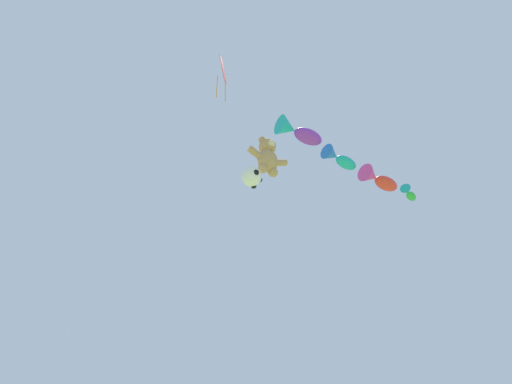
{
  "coord_description": "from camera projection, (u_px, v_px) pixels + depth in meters",
  "views": [
    {
      "loc": [
        -4.81,
        -4.31,
        1.45
      ],
      "look_at": [
        0.53,
        4.78,
        9.28
      ],
      "focal_mm": 24.0,
      "sensor_mm": 36.0,
      "label": 1
    }
  ],
  "objects": [
    {
      "name": "fish_kite_crimson",
      "position": [
        378.0,
        180.0,
        17.65
      ],
      "size": [
        2.45,
        1.02,
        0.95
      ],
      "color": "red"
    },
    {
      "name": "diamond_kite",
      "position": [
        223.0,
        72.0,
        15.16
      ],
      "size": [
        0.95,
        1.2,
        2.9
      ],
      "color": "red"
    },
    {
      "name": "fish_kite_emerald",
      "position": [
        409.0,
        193.0,
        19.05
      ],
      "size": [
        1.49,
        0.99,
        0.57
      ],
      "color": "green"
    },
    {
      "name": "soccer_ball_kite",
      "position": [
        252.0,
        177.0,
        12.17
      ],
      "size": [
        0.81,
        0.81,
        0.75
      ],
      "color": "white"
    },
    {
      "name": "fish_kite_violet",
      "position": [
        298.0,
        132.0,
        15.59
      ],
      "size": [
        2.32,
        0.96,
        0.95
      ],
      "color": "purple"
    },
    {
      "name": "teddy_bear_kite",
      "position": [
        268.0,
        156.0,
        13.67
      ],
      "size": [
        1.84,
        0.81,
        1.87
      ],
      "color": "tan"
    },
    {
      "name": "fish_kite_teal",
      "position": [
        339.0,
        159.0,
        16.6
      ],
      "size": [
        2.09,
        0.93,
        0.78
      ],
      "color": "#19ADB2"
    }
  ]
}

